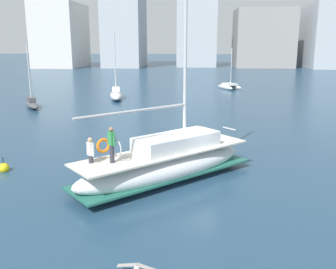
{
  "coord_description": "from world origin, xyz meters",
  "views": [
    {
      "loc": [
        0.01,
        -18.21,
        6.52
      ],
      "look_at": [
        -1.31,
        1.01,
        1.8
      ],
      "focal_mm": 40.49,
      "sensor_mm": 36.0,
      "label": 1
    }
  ],
  "objects_px": {
    "moored_sloop_far": "(229,86)",
    "moored_cutter_left": "(116,94)",
    "moored_catamaran": "(32,103)",
    "mooring_buoy": "(4,168)",
    "main_sailboat": "(166,162)",
    "seagull": "(137,267)"
  },
  "relations": [
    {
      "from": "moored_sloop_far",
      "to": "moored_cutter_left",
      "type": "relative_size",
      "value": 0.76
    },
    {
      "from": "moored_catamaran",
      "to": "mooring_buoy",
      "type": "relative_size",
      "value": 7.42
    },
    {
      "from": "moored_cutter_left",
      "to": "mooring_buoy",
      "type": "relative_size",
      "value": 8.55
    },
    {
      "from": "main_sailboat",
      "to": "moored_cutter_left",
      "type": "xyz_separation_m",
      "value": [
        -7.8,
        26.24,
        -0.31
      ]
    },
    {
      "from": "moored_sloop_far",
      "to": "moored_cutter_left",
      "type": "distance_m",
      "value": 17.74
    },
    {
      "from": "moored_sloop_far",
      "to": "moored_catamaran",
      "type": "height_order",
      "value": "moored_catamaran"
    },
    {
      "from": "moored_cutter_left",
      "to": "moored_sloop_far",
      "type": "bearing_deg",
      "value": 37.4
    },
    {
      "from": "moored_catamaran",
      "to": "moored_cutter_left",
      "type": "xyz_separation_m",
      "value": [
        7.25,
        6.64,
        0.1
      ]
    },
    {
      "from": "moored_cutter_left",
      "to": "seagull",
      "type": "bearing_deg",
      "value": -77.52
    },
    {
      "from": "seagull",
      "to": "mooring_buoy",
      "type": "xyz_separation_m",
      "value": [
        -8.24,
        8.54,
        -0.13
      ]
    },
    {
      "from": "moored_catamaran",
      "to": "seagull",
      "type": "distance_m",
      "value": 31.16
    },
    {
      "from": "moored_catamaran",
      "to": "mooring_buoy",
      "type": "distance_m",
      "value": 19.99
    },
    {
      "from": "moored_catamaran",
      "to": "seagull",
      "type": "xyz_separation_m",
      "value": [
        14.79,
        -27.42,
        -0.19
      ]
    },
    {
      "from": "seagull",
      "to": "mooring_buoy",
      "type": "relative_size",
      "value": 1.4
    },
    {
      "from": "moored_catamaran",
      "to": "seagull",
      "type": "bearing_deg",
      "value": -61.65
    },
    {
      "from": "main_sailboat",
      "to": "moored_sloop_far",
      "type": "height_order",
      "value": "main_sailboat"
    },
    {
      "from": "moored_sloop_far",
      "to": "mooring_buoy",
      "type": "height_order",
      "value": "moored_sloop_far"
    },
    {
      "from": "main_sailboat",
      "to": "seagull",
      "type": "distance_m",
      "value": 7.85
    },
    {
      "from": "main_sailboat",
      "to": "seagull",
      "type": "height_order",
      "value": "main_sailboat"
    },
    {
      "from": "moored_catamaran",
      "to": "moored_cutter_left",
      "type": "bearing_deg",
      "value": 42.49
    },
    {
      "from": "moored_cutter_left",
      "to": "seagull",
      "type": "xyz_separation_m",
      "value": [
        7.54,
        -34.06,
        -0.29
      ]
    },
    {
      "from": "main_sailboat",
      "to": "moored_catamaran",
      "type": "bearing_deg",
      "value": 127.53
    }
  ]
}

